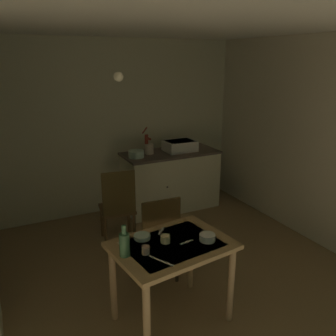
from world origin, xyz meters
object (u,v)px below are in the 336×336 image
object	(u,v)px
hand_pump	(147,142)
teacup_mint	(146,250)
mixing_bowl_counter	(136,154)
serving_bowl_wide	(207,237)
chair_far_side	(157,237)
sink_basin	(180,146)
dining_table	(172,256)
glass_bottle	(124,244)
chair_by_counter	(118,206)

from	to	relation	value
hand_pump	teacup_mint	distance (m)	2.46
mixing_bowl_counter	serving_bowl_wide	bearing A→B (deg)	-96.27
chair_far_side	sink_basin	bearing A→B (deg)	55.39
sink_basin	dining_table	size ratio (longest dim) A/B	0.43
glass_bottle	sink_basin	bearing A→B (deg)	53.03
mixing_bowl_counter	dining_table	bearing A→B (deg)	-103.93
serving_bowl_wide	glass_bottle	xyz separation A→B (m)	(-0.68, 0.08, 0.07)
sink_basin	chair_far_side	world-z (taller)	sink_basin
hand_pump	dining_table	xyz separation A→B (m)	(-0.72, -2.20, -0.42)
teacup_mint	mixing_bowl_counter	bearing A→B (deg)	70.30
glass_bottle	hand_pump	bearing A→B (deg)	63.06
mixing_bowl_counter	dining_table	distance (m)	2.19
hand_pump	teacup_mint	world-z (taller)	hand_pump
mixing_bowl_counter	teacup_mint	size ratio (longest dim) A/B	3.43
hand_pump	chair_far_side	distance (m)	1.82
serving_bowl_wide	dining_table	bearing A→B (deg)	163.64
sink_basin	serving_bowl_wide	bearing A→B (deg)	-112.82
sink_basin	mixing_bowl_counter	bearing A→B (deg)	-175.92
hand_pump	mixing_bowl_counter	world-z (taller)	hand_pump
sink_basin	glass_bottle	world-z (taller)	sink_basin
hand_pump	chair_far_side	size ratio (longest dim) A/B	0.43
chair_far_side	teacup_mint	size ratio (longest dim) A/B	14.71
dining_table	chair_by_counter	size ratio (longest dim) A/B	1.07
mixing_bowl_counter	serving_bowl_wide	size ratio (longest dim) A/B	1.64
sink_basin	teacup_mint	size ratio (longest dim) A/B	7.06
sink_basin	mixing_bowl_counter	xyz separation A→B (m)	(-0.70, -0.05, -0.03)
serving_bowl_wide	glass_bottle	distance (m)	0.69
mixing_bowl_counter	glass_bottle	size ratio (longest dim) A/B	0.85
dining_table	teacup_mint	size ratio (longest dim) A/B	16.27
chair_far_side	chair_by_counter	bearing A→B (deg)	96.84
sink_basin	chair_far_side	xyz separation A→B (m)	(-1.10, -1.59, -0.46)
hand_pump	serving_bowl_wide	xyz separation A→B (m)	(-0.44, -2.28, -0.27)
glass_bottle	dining_table	bearing A→B (deg)	0.31
chair_far_side	teacup_mint	xyz separation A→B (m)	(-0.38, -0.62, 0.28)
chair_far_side	mixing_bowl_counter	bearing A→B (deg)	75.59
chair_by_counter	teacup_mint	distance (m)	1.55
chair_by_counter	serving_bowl_wide	size ratio (longest dim) A/B	7.30
dining_table	glass_bottle	world-z (taller)	glass_bottle
mixing_bowl_counter	serving_bowl_wide	distance (m)	2.21
chair_by_counter	glass_bottle	distance (m)	1.55
chair_far_side	teacup_mint	bearing A→B (deg)	-121.43
mixing_bowl_counter	chair_far_side	bearing A→B (deg)	-104.41
hand_pump	dining_table	size ratio (longest dim) A/B	0.38
mixing_bowl_counter	teacup_mint	world-z (taller)	mixing_bowl_counter
chair_far_side	chair_by_counter	world-z (taller)	chair_by_counter
sink_basin	teacup_mint	xyz separation A→B (m)	(-1.47, -2.20, -0.18)
serving_bowl_wide	glass_bottle	world-z (taller)	glass_bottle
mixing_bowl_counter	serving_bowl_wide	xyz separation A→B (m)	(-0.24, -2.19, -0.15)
serving_bowl_wide	teacup_mint	size ratio (longest dim) A/B	2.08
dining_table	chair_by_counter	distance (m)	1.46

